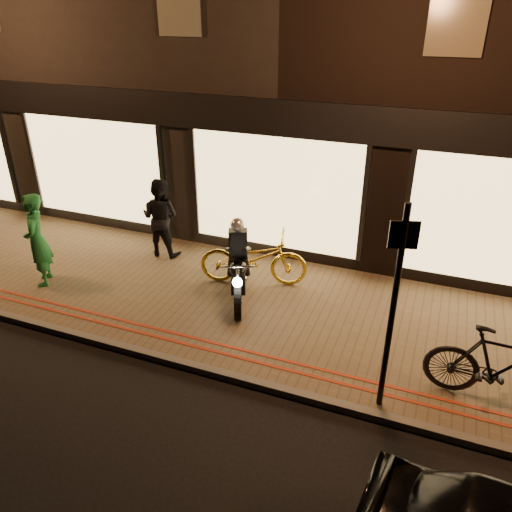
{
  "coord_description": "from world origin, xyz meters",
  "views": [
    {
      "loc": [
        3.22,
        -5.31,
        5.15
      ],
      "look_at": [
        0.32,
        2.06,
        1.1
      ],
      "focal_mm": 35.0,
      "sensor_mm": 36.0,
      "label": 1
    }
  ],
  "objects_px": {
    "sign_post": "(394,302)",
    "bicycle_gold": "(253,258)",
    "motorcycle": "(238,269)",
    "person_green": "(37,240)"
  },
  "relations": [
    {
      "from": "sign_post",
      "to": "person_green",
      "type": "xyz_separation_m",
      "value": [
        -6.79,
        0.98,
        -0.75
      ]
    },
    {
      "from": "sign_post",
      "to": "bicycle_gold",
      "type": "height_order",
      "value": "sign_post"
    },
    {
      "from": "motorcycle",
      "to": "person_green",
      "type": "distance_m",
      "value": 3.96
    },
    {
      "from": "motorcycle",
      "to": "person_green",
      "type": "relative_size",
      "value": 0.99
    },
    {
      "from": "bicycle_gold",
      "to": "person_green",
      "type": "relative_size",
      "value": 1.13
    },
    {
      "from": "sign_post",
      "to": "motorcycle",
      "type": "bearing_deg",
      "value": 147.65
    },
    {
      "from": "sign_post",
      "to": "bicycle_gold",
      "type": "distance_m",
      "value": 3.99
    },
    {
      "from": "motorcycle",
      "to": "bicycle_gold",
      "type": "distance_m",
      "value": 0.64
    },
    {
      "from": "motorcycle",
      "to": "bicycle_gold",
      "type": "height_order",
      "value": "motorcycle"
    },
    {
      "from": "motorcycle",
      "to": "bicycle_gold",
      "type": "xyz_separation_m",
      "value": [
        0.05,
        0.64,
        -0.06
      ]
    }
  ]
}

